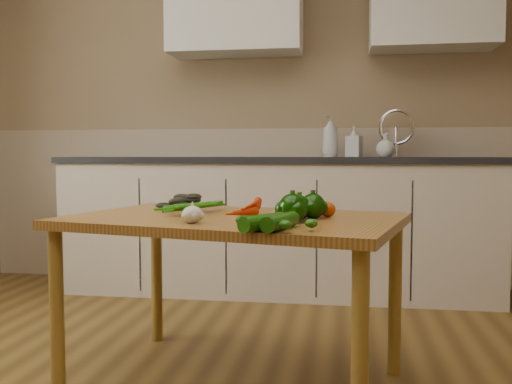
{
  "coord_description": "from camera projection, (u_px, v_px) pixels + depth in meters",
  "views": [
    {
      "loc": [
        0.64,
        -1.55,
        0.91
      ],
      "look_at": [
        0.26,
        0.88,
        0.75
      ],
      "focal_mm": 40.0,
      "sensor_mm": 36.0,
      "label": 1
    }
  ],
  "objects": [
    {
      "name": "soap_bottle_a",
      "position": [
        330.0,
        136.0,
        3.85
      ],
      "size": [
        0.15,
        0.15,
        0.28
      ],
      "primitive_type": "imported",
      "rotation": [
        0.0,
        0.0,
        5.6
      ],
      "color": "silver",
      "rests_on": "counter_run"
    },
    {
      "name": "tomato_a",
      "position": [
        291.0,
        207.0,
        2.26
      ],
      "size": [
        0.08,
        0.08,
        0.07
      ],
      "primitive_type": "ellipsoid",
      "color": "#90020C",
      "rests_on": "table"
    },
    {
      "name": "garlic_bulb",
      "position": [
        192.0,
        215.0,
        2.0
      ],
      "size": [
        0.07,
        0.07,
        0.06
      ],
      "primitive_type": "ellipsoid",
      "color": "beige",
      "rests_on": "table"
    },
    {
      "name": "table",
      "position": [
        234.0,
        235.0,
        2.23
      ],
      "size": [
        1.41,
        1.08,
        0.67
      ],
      "rotation": [
        0.0,
        0.0,
        -0.23
      ],
      "color": "#9F6A2E",
      "rests_on": "ground"
    },
    {
      "name": "pepper_c",
      "position": [
        292.0,
        208.0,
        2.03
      ],
      "size": [
        0.1,
        0.1,
        0.1
      ],
      "primitive_type": "sphere",
      "color": "#0A3102",
      "rests_on": "table"
    },
    {
      "name": "zucchini_b",
      "position": [
        263.0,
        222.0,
        1.8
      ],
      "size": [
        0.14,
        0.18,
        0.05
      ],
      "primitive_type": "cylinder",
      "rotation": [
        1.57,
        0.0,
        -0.58
      ],
      "color": "#134507",
      "rests_on": "table"
    },
    {
      "name": "carrot_bunch",
      "position": [
        232.0,
        207.0,
        2.29
      ],
      "size": [
        0.27,
        0.23,
        0.06
      ],
      "primitive_type": null,
      "rotation": [
        0.0,
        0.0,
        -0.23
      ],
      "color": "red",
      "rests_on": "table"
    },
    {
      "name": "counter_run",
      "position": [
        278.0,
        224.0,
        3.78
      ],
      "size": [
        2.84,
        0.64,
        1.14
      ],
      "color": "beige",
      "rests_on": "ground"
    },
    {
      "name": "room",
      "position": [
        138.0,
        48.0,
        1.78
      ],
      "size": [
        4.04,
        5.04,
        2.64
      ],
      "color": "brown",
      "rests_on": "ground"
    },
    {
      "name": "pepper_b",
      "position": [
        313.0,
        206.0,
        2.15
      ],
      "size": [
        0.09,
        0.09,
        0.09
      ],
      "primitive_type": "sphere",
      "color": "#0A3102",
      "rests_on": "table"
    },
    {
      "name": "tomato_b",
      "position": [
        316.0,
        208.0,
        2.29
      ],
      "size": [
        0.06,
        0.06,
        0.06
      ],
      "primitive_type": "ellipsoid",
      "color": "#B83904",
      "rests_on": "table"
    },
    {
      "name": "pepper_a",
      "position": [
        299.0,
        207.0,
        2.14
      ],
      "size": [
        0.09,
        0.09,
        0.09
      ],
      "primitive_type": "sphere",
      "color": "#0A3102",
      "rests_on": "table"
    },
    {
      "name": "soap_bottle_b",
      "position": [
        354.0,
        141.0,
        3.79
      ],
      "size": [
        0.12,
        0.12,
        0.21
      ],
      "primitive_type": "imported",
      "rotation": [
        0.0,
        0.0,
        2.83
      ],
      "color": "silver",
      "rests_on": "counter_run"
    },
    {
      "name": "tomato_c",
      "position": [
        328.0,
        209.0,
        2.21
      ],
      "size": [
        0.06,
        0.06,
        0.06
      ],
      "primitive_type": "ellipsoid",
      "color": "#B83904",
      "rests_on": "table"
    },
    {
      "name": "soap_bottle_c",
      "position": [
        386.0,
        145.0,
        3.7
      ],
      "size": [
        0.16,
        0.16,
        0.15
      ],
      "primitive_type": "imported",
      "rotation": [
        0.0,
        0.0,
        0.49
      ],
      "color": "silver",
      "rests_on": "counter_run"
    },
    {
      "name": "zucchini_a",
      "position": [
        280.0,
        222.0,
        1.83
      ],
      "size": [
        0.11,
        0.22,
        0.05
      ],
      "primitive_type": "cylinder",
      "rotation": [
        1.57,
        0.0,
        -0.29
      ],
      "color": "#134507",
      "rests_on": "table"
    },
    {
      "name": "leafy_greens",
      "position": [
        181.0,
        198.0,
        2.57
      ],
      "size": [
        0.18,
        0.16,
        0.09
      ],
      "primitive_type": null,
      "color": "black",
      "rests_on": "table"
    }
  ]
}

